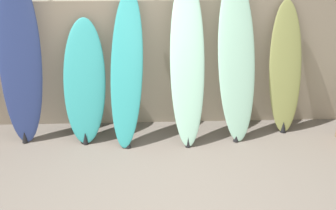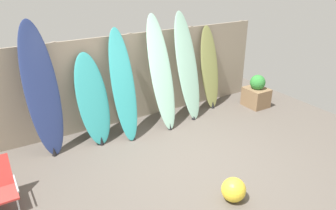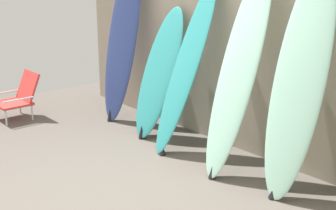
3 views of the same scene
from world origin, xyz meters
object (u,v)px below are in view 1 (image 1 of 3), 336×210
surfboard_olive_5 (285,69)px  surfboard_teal_1 (85,81)px  surfboard_navy_0 (20,58)px  surfboard_seafoam_3 (187,62)px  surfboard_seafoam_4 (237,59)px  surfboard_teal_2 (127,69)px

surfboard_olive_5 → surfboard_teal_1: bearing=-177.0°
surfboard_navy_0 → surfboard_seafoam_3: size_ratio=1.03×
surfboard_navy_0 → surfboard_seafoam_3: (2.20, -0.12, -0.04)m
surfboard_seafoam_3 → surfboard_seafoam_4: surfboard_seafoam_3 is taller
surfboard_navy_0 → surfboard_teal_2: size_ratio=1.14×
surfboard_seafoam_3 → surfboard_olive_5: surfboard_seafoam_3 is taller
surfboard_navy_0 → surfboard_teal_1: surfboard_navy_0 is taller
surfboard_teal_1 → surfboard_seafoam_4: bearing=-0.6°
surfboard_teal_1 → surfboard_olive_5: surfboard_olive_5 is taller
surfboard_teal_1 → surfboard_seafoam_4: 2.06m
surfboard_teal_2 → surfboard_seafoam_3: 0.80m
surfboard_olive_5 → surfboard_teal_2: bearing=-174.3°
surfboard_teal_1 → surfboard_olive_5: size_ratio=0.89×
surfboard_teal_1 → surfboard_teal_2: 0.61m
surfboard_olive_5 → surfboard_seafoam_3: bearing=-170.2°
surfboard_seafoam_3 → surfboard_seafoam_4: bearing=6.2°
surfboard_teal_1 → surfboard_olive_5: bearing=3.0°
surfboard_teal_2 → surfboard_seafoam_4: size_ratio=0.91×
surfboard_navy_0 → surfboard_teal_2: 1.41m
surfboard_seafoam_4 → surfboard_olive_5: surfboard_seafoam_4 is taller
surfboard_navy_0 → surfboard_seafoam_4: surfboard_navy_0 is taller
surfboard_teal_1 → surfboard_olive_5: 2.76m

